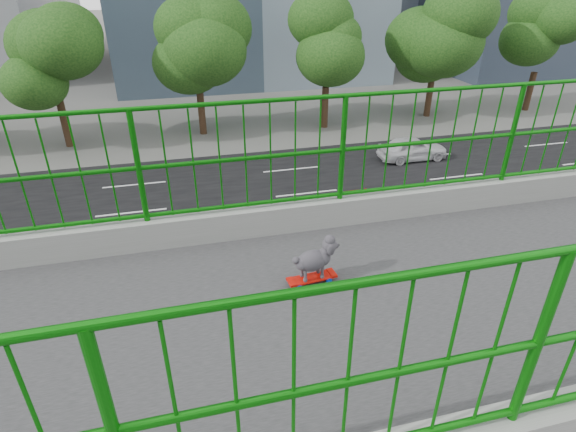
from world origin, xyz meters
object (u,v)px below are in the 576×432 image
at_px(skateboard, 312,278).
at_px(poodle, 315,258).
at_px(car_4, 413,148).
at_px(car_1, 543,231).
at_px(car_2, 365,211).
at_px(car_7, 311,219).

relative_size(skateboard, poodle, 1.05).
relative_size(skateboard, car_4, 0.12).
xyz_separation_m(poodle, car_4, (-18.38, 11.48, -6.61)).
bearing_deg(poodle, car_1, 120.52).
bearing_deg(car_1, car_4, -177.98).
height_order(car_2, car_4, car_2).
bearing_deg(car_7, car_4, -50.55).
distance_m(skateboard, poodle, 0.21).
xyz_separation_m(car_1, car_2, (-3.20, -5.83, -0.05)).
bearing_deg(skateboard, car_1, 120.47).
xyz_separation_m(car_2, car_4, (-6.40, 5.49, -0.09)).
distance_m(skateboard, car_1, 16.01).
bearing_deg(car_2, car_7, 90.00).
bearing_deg(skateboard, poodle, 90.00).
xyz_separation_m(skateboard, car_7, (-11.98, 3.72, -6.37)).
relative_size(car_1, car_4, 1.26).
relative_size(poodle, car_2, 0.08).
relative_size(skateboard, car_1, 0.10).
distance_m(car_2, car_7, 2.28).
distance_m(car_1, car_2, 6.65).
height_order(car_4, car_7, car_7).
height_order(skateboard, car_2, skateboard).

